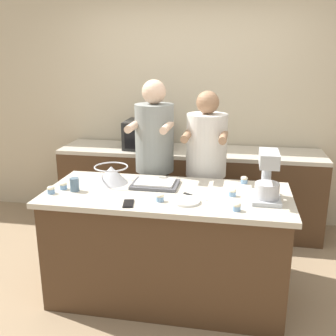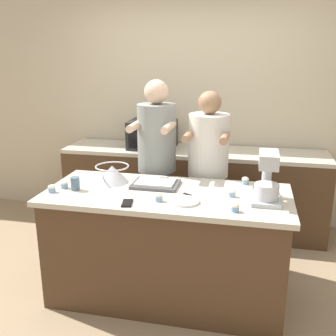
{
  "view_description": "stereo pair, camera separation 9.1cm",
  "coord_description": "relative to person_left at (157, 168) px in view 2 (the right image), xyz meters",
  "views": [
    {
      "loc": [
        0.51,
        -2.74,
        1.89
      ],
      "look_at": [
        0.0,
        0.04,
        1.06
      ],
      "focal_mm": 42.0,
      "sensor_mm": 36.0,
      "label": 1
    },
    {
      "loc": [
        0.6,
        -2.72,
        1.89
      ],
      "look_at": [
        0.0,
        0.04,
        1.06
      ],
      "focal_mm": 42.0,
      "sensor_mm": 36.0,
      "label": 2
    }
  ],
  "objects": [
    {
      "name": "cupcake_5",
      "position": [
        -0.62,
        -0.81,
        0.03
      ],
      "size": [
        0.06,
        0.06,
        0.06
      ],
      "color": "#759EC6",
      "rests_on": "island_counter"
    },
    {
      "name": "ground_plane",
      "position": [
        0.23,
        -0.62,
        -0.88
      ],
      "size": [
        16.0,
        16.0,
        0.0
      ],
      "primitive_type": "plane",
      "color": "#937A5B"
    },
    {
      "name": "cupcake_0",
      "position": [
        0.75,
        -0.89,
        0.03
      ],
      "size": [
        0.06,
        0.06,
        0.06
      ],
      "color": "#759EC6",
      "rests_on": "island_counter"
    },
    {
      "name": "mixing_bowl",
      "position": [
        -0.25,
        -0.48,
        0.08
      ],
      "size": [
        0.27,
        0.27,
        0.14
      ],
      "color": "#BCBCC1",
      "rests_on": "island_counter"
    },
    {
      "name": "knife",
      "position": [
        0.44,
        -0.68,
        0.01
      ],
      "size": [
        0.19,
        0.13,
        0.01
      ],
      "color": "#BCBCC1",
      "rests_on": "island_counter"
    },
    {
      "name": "stand_mixer",
      "position": [
        0.96,
        -0.66,
        0.16
      ],
      "size": [
        0.2,
        0.3,
        0.36
      ],
      "color": "#B2B7BC",
      "rests_on": "island_counter"
    },
    {
      "name": "cell_phone",
      "position": [
        0.01,
        -0.91,
        0.01
      ],
      "size": [
        0.1,
        0.15,
        0.01
      ],
      "color": "black",
      "rests_on": "island_counter"
    },
    {
      "name": "cupcake_4",
      "position": [
        0.8,
        -0.3,
        0.03
      ],
      "size": [
        0.06,
        0.06,
        0.06
      ],
      "color": "#759EC6",
      "rests_on": "island_counter"
    },
    {
      "name": "cupcake_1",
      "position": [
        0.22,
        -0.81,
        0.03
      ],
      "size": [
        0.06,
        0.06,
        0.06
      ],
      "color": "#759EC6",
      "rests_on": "island_counter"
    },
    {
      "name": "baking_tray",
      "position": [
        0.11,
        -0.49,
        0.02
      ],
      "size": [
        0.36,
        0.28,
        0.04
      ],
      "color": "#4C4C51",
      "rests_on": "island_counter"
    },
    {
      "name": "person_right",
      "position": [
        0.47,
        -0.0,
        -0.05
      ],
      "size": [
        0.37,
        0.52,
        1.59
      ],
      "color": "#232328",
      "rests_on": "ground_plane"
    },
    {
      "name": "back_counter",
      "position": [
        0.23,
        0.71,
        -0.43
      ],
      "size": [
        2.8,
        0.6,
        0.9
      ],
      "color": "#4C331E",
      "rests_on": "ground_plane"
    },
    {
      "name": "cupcake_2",
      "position": [
        0.72,
        -0.61,
        0.03
      ],
      "size": [
        0.06,
        0.06,
        0.06
      ],
      "color": "#759EC6",
      "rests_on": "island_counter"
    },
    {
      "name": "small_plate",
      "position": [
        0.4,
        -0.8,
        0.01
      ],
      "size": [
        0.2,
        0.2,
        0.02
      ],
      "color": "white",
      "rests_on": "island_counter"
    },
    {
      "name": "drinking_glass",
      "position": [
        -0.47,
        -0.72,
        0.05
      ],
      "size": [
        0.07,
        0.07,
        0.1
      ],
      "color": "slate",
      "rests_on": "island_counter"
    },
    {
      "name": "person_left",
      "position": [
        0.0,
        0.0,
        0.0
      ],
      "size": [
        0.36,
        0.51,
        1.67
      ],
      "color": "brown",
      "rests_on": "ground_plane"
    },
    {
      "name": "microwave_oven",
      "position": [
        -0.22,
        0.7,
        0.17
      ],
      "size": [
        0.49,
        0.4,
        0.3
      ],
      "color": "black",
      "rests_on": "back_counter"
    },
    {
      "name": "cupcake_3",
      "position": [
        -0.57,
        -0.7,
        0.03
      ],
      "size": [
        0.06,
        0.06,
        0.06
      ],
      "color": "#759EC6",
      "rests_on": "island_counter"
    },
    {
      "name": "back_wall",
      "position": [
        0.23,
        1.06,
        0.47
      ],
      "size": [
        10.0,
        0.06,
        2.7
      ],
      "color": "beige",
      "rests_on": "ground_plane"
    },
    {
      "name": "island_counter",
      "position": [
        0.23,
        -0.62,
        -0.44
      ],
      "size": [
        1.85,
        0.81,
        0.88
      ],
      "color": "#4C331E",
      "rests_on": "ground_plane"
    }
  ]
}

